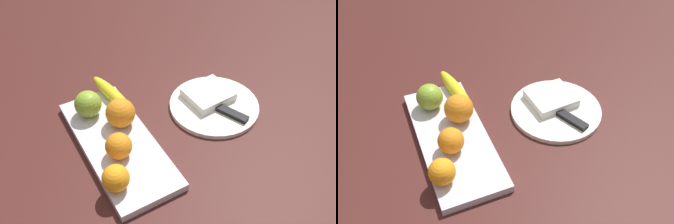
% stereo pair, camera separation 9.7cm
% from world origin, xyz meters
% --- Properties ---
extents(ground_plane, '(2.40, 2.40, 0.00)m').
position_xyz_m(ground_plane, '(0.00, 0.00, 0.00)').
color(ground_plane, '#451D1A').
extents(fruit_tray, '(0.40, 0.17, 0.02)m').
position_xyz_m(fruit_tray, '(0.04, 0.00, 0.01)').
color(fruit_tray, silver).
rests_on(fruit_tray, ground_plane).
extents(apple, '(0.07, 0.07, 0.07)m').
position_xyz_m(apple, '(0.17, 0.02, 0.06)').
color(apple, '#83AB30').
rests_on(apple, fruit_tray).
extents(banana, '(0.19, 0.06, 0.03)m').
position_xyz_m(banana, '(0.20, -0.06, 0.04)').
color(banana, yellow).
rests_on(banana, fruit_tray).
extents(orange_near_apple, '(0.06, 0.06, 0.06)m').
position_xyz_m(orange_near_apple, '(0.00, 0.01, 0.05)').
color(orange_near_apple, orange).
rests_on(orange_near_apple, fruit_tray).
extents(orange_near_banana, '(0.08, 0.08, 0.08)m').
position_xyz_m(orange_near_banana, '(0.10, -0.03, 0.06)').
color(orange_near_banana, orange).
rests_on(orange_near_banana, fruit_tray).
extents(orange_center, '(0.06, 0.06, 0.06)m').
position_xyz_m(orange_center, '(-0.08, 0.06, 0.05)').
color(orange_center, orange).
rests_on(orange_center, fruit_tray).
extents(dinner_plate, '(0.25, 0.25, 0.01)m').
position_xyz_m(dinner_plate, '(0.04, -0.29, 0.01)').
color(dinner_plate, white).
rests_on(dinner_plate, ground_plane).
extents(folded_napkin, '(0.12, 0.13, 0.02)m').
position_xyz_m(folded_napkin, '(0.08, -0.29, 0.02)').
color(folded_napkin, white).
rests_on(folded_napkin, dinner_plate).
extents(knife, '(0.17, 0.09, 0.01)m').
position_xyz_m(knife, '(-0.00, -0.30, 0.02)').
color(knife, silver).
rests_on(knife, dinner_plate).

